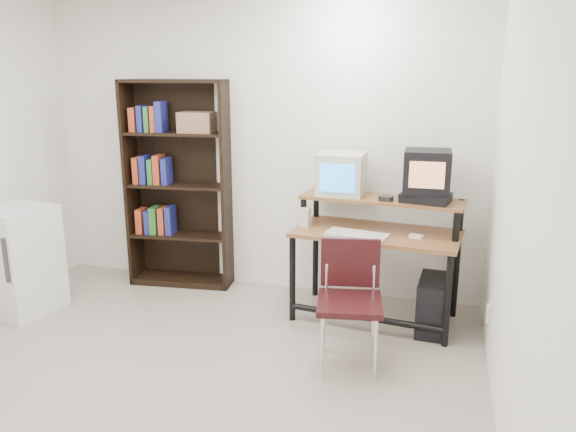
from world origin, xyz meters
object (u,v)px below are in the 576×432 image
(computer_desk, at_px, (377,235))
(crt_tv, at_px, (427,171))
(bookshelf, at_px, (179,182))
(pc_tower, at_px, (432,305))
(crt_monitor, at_px, (342,174))
(school_chair, at_px, (350,290))
(mini_fridge, at_px, (19,260))

(computer_desk, xyz_separation_m, crt_tv, (0.35, 0.09, 0.52))
(computer_desk, xyz_separation_m, bookshelf, (-1.86, 0.32, 0.27))
(crt_tv, height_order, pc_tower, crt_tv)
(pc_tower, bearing_deg, bookshelf, 172.51)
(crt_monitor, xyz_separation_m, crt_tv, (0.68, -0.07, 0.07))
(bookshelf, bearing_deg, crt_tv, -11.71)
(school_chair, relative_size, bookshelf, 0.45)
(crt_tv, bearing_deg, computer_desk, -167.57)
(crt_monitor, height_order, pc_tower, crt_monitor)
(computer_desk, relative_size, mini_fridge, 1.52)
(crt_monitor, xyz_separation_m, mini_fridge, (-2.54, -0.82, -0.70))
(crt_monitor, xyz_separation_m, pc_tower, (0.78, -0.28, -0.93))
(school_chair, bearing_deg, pc_tower, 40.53)
(bookshelf, bearing_deg, mini_fridge, -141.58)
(crt_monitor, xyz_separation_m, school_chair, (0.24, -0.92, -0.62))
(mini_fridge, bearing_deg, pc_tower, 19.62)
(crt_monitor, height_order, mini_fridge, crt_monitor)
(computer_desk, distance_m, mini_fridge, 2.95)
(bookshelf, bearing_deg, school_chair, -37.22)
(crt_tv, height_order, school_chair, crt_tv)
(crt_tv, bearing_deg, bookshelf, 172.41)
(computer_desk, bearing_deg, crt_monitor, 160.78)
(pc_tower, relative_size, school_chair, 0.53)
(crt_monitor, bearing_deg, bookshelf, 174.65)
(crt_monitor, relative_size, pc_tower, 0.85)
(computer_desk, distance_m, crt_tv, 0.63)
(computer_desk, xyz_separation_m, school_chair, (-0.08, -0.77, -0.17))
(pc_tower, height_order, bookshelf, bookshelf)
(crt_monitor, distance_m, crt_tv, 0.68)
(school_chair, bearing_deg, crt_tv, 53.44)
(crt_monitor, distance_m, school_chair, 1.14)
(school_chair, height_order, mini_fridge, mini_fridge)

